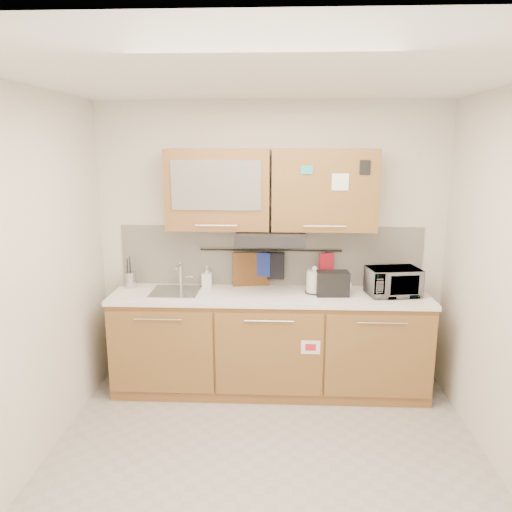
# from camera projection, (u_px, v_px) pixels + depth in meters

# --- Properties ---
(floor) EXTENTS (3.20, 3.20, 0.00)m
(floor) POSITION_uv_depth(u_px,v_px,m) (266.00, 470.00, 3.47)
(floor) COLOR #9E9993
(floor) RESTS_ON ground
(ceiling) EXTENTS (3.20, 3.20, 0.00)m
(ceiling) POSITION_uv_depth(u_px,v_px,m) (268.00, 77.00, 2.90)
(ceiling) COLOR white
(ceiling) RESTS_ON wall_back
(wall_back) EXTENTS (3.20, 0.00, 3.20)m
(wall_back) POSITION_uv_depth(u_px,v_px,m) (271.00, 245.00, 4.65)
(wall_back) COLOR silver
(wall_back) RESTS_ON ground
(wall_left) EXTENTS (0.00, 3.00, 3.00)m
(wall_left) POSITION_uv_depth(u_px,v_px,m) (22.00, 288.00, 3.26)
(wall_left) COLOR silver
(wall_left) RESTS_ON ground
(base_cabinet) EXTENTS (2.80, 0.64, 0.88)m
(base_cabinet) POSITION_uv_depth(u_px,v_px,m) (270.00, 348.00, 4.54)
(base_cabinet) COLOR #925B33
(base_cabinet) RESTS_ON floor
(countertop) EXTENTS (2.82, 0.62, 0.04)m
(countertop) POSITION_uv_depth(u_px,v_px,m) (270.00, 296.00, 4.43)
(countertop) COLOR white
(countertop) RESTS_ON base_cabinet
(backsplash) EXTENTS (2.80, 0.02, 0.56)m
(backsplash) POSITION_uv_depth(u_px,v_px,m) (271.00, 256.00, 4.66)
(backsplash) COLOR silver
(backsplash) RESTS_ON countertop
(upper_cabinets) EXTENTS (1.82, 0.37, 0.70)m
(upper_cabinets) POSITION_uv_depth(u_px,v_px,m) (270.00, 189.00, 4.36)
(upper_cabinets) COLOR #925B33
(upper_cabinets) RESTS_ON wall_back
(range_hood) EXTENTS (0.60, 0.46, 0.10)m
(range_hood) POSITION_uv_depth(u_px,v_px,m) (270.00, 237.00, 4.38)
(range_hood) COLOR black
(range_hood) RESTS_ON upper_cabinets
(sink) EXTENTS (0.42, 0.40, 0.26)m
(sink) POSITION_uv_depth(u_px,v_px,m) (176.00, 291.00, 4.48)
(sink) COLOR silver
(sink) RESTS_ON countertop
(utensil_rail) EXTENTS (1.30, 0.02, 0.02)m
(utensil_rail) POSITION_uv_depth(u_px,v_px,m) (271.00, 250.00, 4.61)
(utensil_rail) COLOR black
(utensil_rail) RESTS_ON backsplash
(utensil_crock) EXTENTS (0.15, 0.15, 0.29)m
(utensil_crock) POSITION_uv_depth(u_px,v_px,m) (130.00, 279.00, 4.61)
(utensil_crock) COLOR #B1B1B5
(utensil_crock) RESTS_ON countertop
(kettle) EXTENTS (0.19, 0.18, 0.25)m
(kettle) POSITION_uv_depth(u_px,v_px,m) (314.00, 282.00, 4.43)
(kettle) COLOR silver
(kettle) RESTS_ON countertop
(toaster) EXTENTS (0.29, 0.18, 0.21)m
(toaster) POSITION_uv_depth(u_px,v_px,m) (332.00, 283.00, 4.37)
(toaster) COLOR black
(toaster) RESTS_ON countertop
(microwave) EXTENTS (0.48, 0.37, 0.24)m
(microwave) POSITION_uv_depth(u_px,v_px,m) (393.00, 282.00, 4.36)
(microwave) COLOR #999999
(microwave) RESTS_ON countertop
(soap_bottle) EXTENTS (0.09, 0.09, 0.20)m
(soap_bottle) POSITION_uv_depth(u_px,v_px,m) (207.00, 277.00, 4.61)
(soap_bottle) COLOR #999999
(soap_bottle) RESTS_ON countertop
(cutting_board) EXTENTS (0.34, 0.08, 0.43)m
(cutting_board) POSITION_uv_depth(u_px,v_px,m) (251.00, 275.00, 4.65)
(cutting_board) COLOR brown
(cutting_board) RESTS_ON utensil_rail
(oven_mitt) EXTENTS (0.14, 0.06, 0.22)m
(oven_mitt) POSITION_uv_depth(u_px,v_px,m) (263.00, 264.00, 4.63)
(oven_mitt) COLOR navy
(oven_mitt) RESTS_ON utensil_rail
(dark_pouch) EXTENTS (0.16, 0.05, 0.25)m
(dark_pouch) POSITION_uv_depth(u_px,v_px,m) (276.00, 266.00, 4.62)
(dark_pouch) COLOR black
(dark_pouch) RESTS_ON utensil_rail
(pot_holder) EXTENTS (0.14, 0.07, 0.17)m
(pot_holder) POSITION_uv_depth(u_px,v_px,m) (326.00, 262.00, 4.60)
(pot_holder) COLOR red
(pot_holder) RESTS_ON utensil_rail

